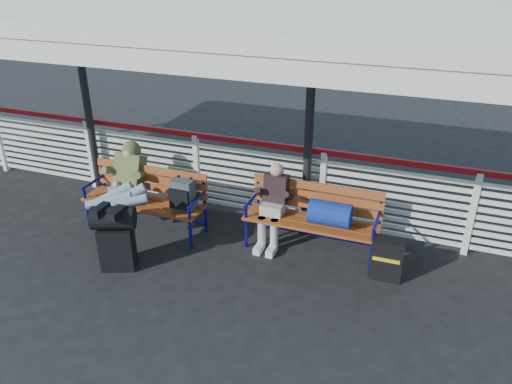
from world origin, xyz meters
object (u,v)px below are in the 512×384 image
at_px(bench_left, 156,194).
at_px(bench_right, 321,213).
at_px(luggage_stack, 116,235).
at_px(companion_person, 273,204).
at_px(traveler_man, 122,191).
at_px(suitcase_side, 387,259).

height_order(bench_left, bench_right, same).
relative_size(luggage_stack, companion_person, 0.77).
xyz_separation_m(bench_right, companion_person, (-0.66, -0.01, 0.01)).
height_order(luggage_stack, traveler_man, traveler_man).
bearing_deg(traveler_man, bench_left, 47.11).
height_order(traveler_man, suitcase_side, traveler_man).
bearing_deg(bench_left, traveler_man, -132.89).
relative_size(bench_right, companion_person, 1.57).
distance_m(luggage_stack, bench_right, 2.66).
relative_size(companion_person, suitcase_side, 2.10).
bearing_deg(bench_left, luggage_stack, -88.81).
bearing_deg(suitcase_side, companion_person, 168.67).
bearing_deg(companion_person, bench_left, -171.19).
bearing_deg(bench_left, suitcase_side, -0.68).
relative_size(bench_left, suitcase_side, 3.31).
bearing_deg(companion_person, traveler_man, -163.07).
bearing_deg(companion_person, suitcase_side, -10.54).
xyz_separation_m(luggage_stack, bench_right, (2.31, 1.31, 0.11)).
bearing_deg(suitcase_side, bench_left, 178.53).
bearing_deg(luggage_stack, suitcase_side, -5.06).
xyz_separation_m(luggage_stack, traveler_man, (-0.35, 0.69, 0.25)).
bearing_deg(suitcase_side, luggage_stack, -163.75).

